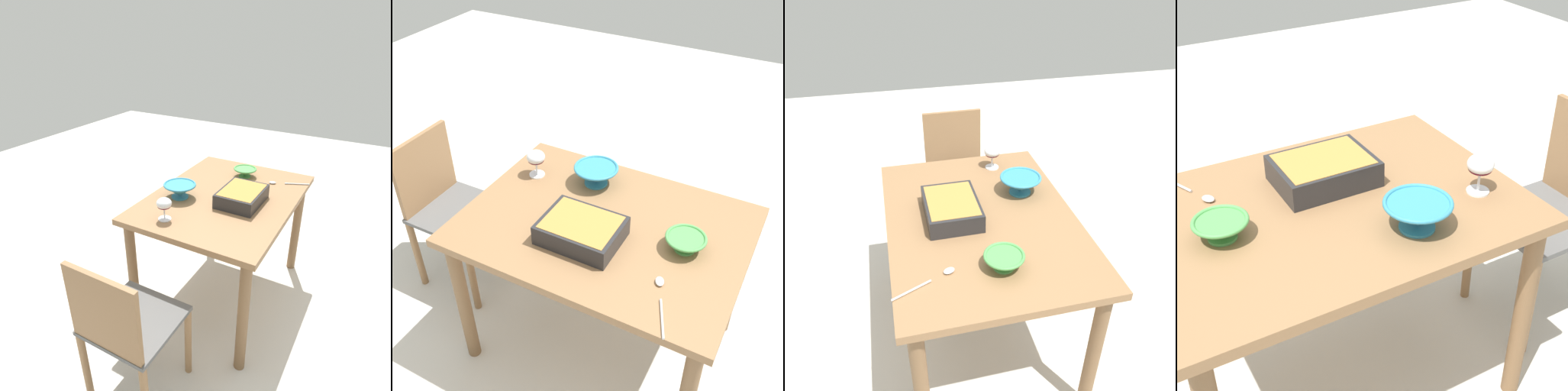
% 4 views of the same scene
% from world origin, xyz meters
% --- Properties ---
extents(ground_plane, '(8.00, 8.00, 0.00)m').
position_xyz_m(ground_plane, '(0.00, 0.00, 0.00)').
color(ground_plane, beige).
extents(dining_table, '(1.12, 0.81, 0.74)m').
position_xyz_m(dining_table, '(0.00, 0.00, 0.63)').
color(dining_table, olive).
rests_on(dining_table, ground_plane).
extents(chair, '(0.40, 0.39, 0.83)m').
position_xyz_m(chair, '(-0.91, 0.06, 0.46)').
color(chair, '#595959').
rests_on(chair, ground_plane).
extents(wine_glass, '(0.08, 0.08, 0.13)m').
position_xyz_m(wine_glass, '(-0.42, 0.16, 0.82)').
color(wine_glass, white).
rests_on(wine_glass, dining_table).
extents(casserole_dish, '(0.30, 0.23, 0.08)m').
position_xyz_m(casserole_dish, '(-0.04, -0.12, 0.78)').
color(casserole_dish, '#262628').
rests_on(casserole_dish, dining_table).
extents(mixing_bowl, '(0.19, 0.19, 0.09)m').
position_xyz_m(mixing_bowl, '(-0.15, 0.23, 0.79)').
color(mixing_bowl, teal).
rests_on(mixing_bowl, dining_table).
extents(small_bowl, '(0.15, 0.15, 0.06)m').
position_xyz_m(small_bowl, '(0.33, 0.01, 0.77)').
color(small_bowl, '#4C994C').
rests_on(small_bowl, dining_table).
extents(serving_spoon, '(0.12, 0.24, 0.01)m').
position_xyz_m(serving_spoon, '(0.33, -0.24, 0.74)').
color(serving_spoon, silver).
rests_on(serving_spoon, dining_table).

